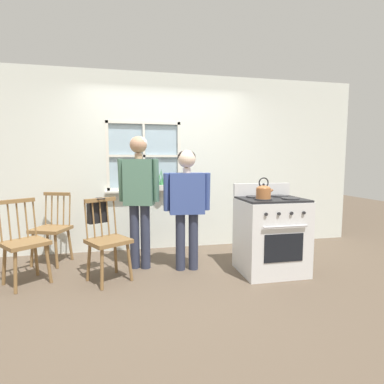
{
  "coord_description": "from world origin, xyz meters",
  "views": [
    {
      "loc": [
        -0.53,
        -3.27,
        1.37
      ],
      "look_at": [
        0.2,
        0.25,
        1.0
      ],
      "focal_mm": 28.0,
      "sensor_mm": 36.0,
      "label": 1
    }
  ],
  "objects_px": {
    "kettle": "(264,191)",
    "chair_center_cluster": "(25,244)",
    "person_teen_center": "(187,197)",
    "stove": "(271,234)",
    "chair_by_window": "(108,241)",
    "person_elderly_left": "(139,189)",
    "handbag": "(97,212)",
    "potted_plant": "(161,185)",
    "chair_near_wall": "(52,230)"
  },
  "relations": [
    {
      "from": "chair_by_window",
      "to": "kettle",
      "type": "xyz_separation_m",
      "value": [
        1.78,
        -0.26,
        0.57
      ]
    },
    {
      "from": "chair_center_cluster",
      "to": "person_teen_center",
      "type": "xyz_separation_m",
      "value": [
        1.85,
        0.07,
        0.47
      ]
    },
    {
      "from": "chair_by_window",
      "to": "chair_center_cluster",
      "type": "bearing_deg",
      "value": 142.27
    },
    {
      "from": "person_elderly_left",
      "to": "kettle",
      "type": "xyz_separation_m",
      "value": [
        1.4,
        -0.6,
        -0.0
      ]
    },
    {
      "from": "chair_center_cluster",
      "to": "person_elderly_left",
      "type": "xyz_separation_m",
      "value": [
        1.28,
        0.24,
        0.57
      ]
    },
    {
      "from": "chair_center_cluster",
      "to": "potted_plant",
      "type": "relative_size",
      "value": 2.84
    },
    {
      "from": "person_elderly_left",
      "to": "person_teen_center",
      "type": "relative_size",
      "value": 1.11
    },
    {
      "from": "chair_by_window",
      "to": "person_teen_center",
      "type": "height_order",
      "value": "person_teen_center"
    },
    {
      "from": "chair_by_window",
      "to": "stove",
      "type": "xyz_separation_m",
      "value": [
        1.95,
        -0.13,
        0.02
      ]
    },
    {
      "from": "chair_center_cluster",
      "to": "kettle",
      "type": "bearing_deg",
      "value": -45.69
    },
    {
      "from": "person_teen_center",
      "to": "kettle",
      "type": "relative_size",
      "value": 6.11
    },
    {
      "from": "stove",
      "to": "handbag",
      "type": "bearing_deg",
      "value": 170.95
    },
    {
      "from": "chair_center_cluster",
      "to": "potted_plant",
      "type": "bearing_deg",
      "value": -6.04
    },
    {
      "from": "person_elderly_left",
      "to": "potted_plant",
      "type": "xyz_separation_m",
      "value": [
        0.35,
        0.78,
        -0.01
      ]
    },
    {
      "from": "chair_center_cluster",
      "to": "person_teen_center",
      "type": "distance_m",
      "value": 1.91
    },
    {
      "from": "chair_center_cluster",
      "to": "handbag",
      "type": "relative_size",
      "value": 3.09
    },
    {
      "from": "stove",
      "to": "kettle",
      "type": "distance_m",
      "value": 0.59
    },
    {
      "from": "stove",
      "to": "handbag",
      "type": "height_order",
      "value": "stove"
    },
    {
      "from": "potted_plant",
      "to": "handbag",
      "type": "distance_m",
      "value": 1.27
    },
    {
      "from": "kettle",
      "to": "chair_by_window",
      "type": "bearing_deg",
      "value": 171.63
    },
    {
      "from": "person_teen_center",
      "to": "chair_center_cluster",
      "type": "bearing_deg",
      "value": -173.7
    },
    {
      "from": "person_teen_center",
      "to": "person_elderly_left",
      "type": "bearing_deg",
      "value": 167.21
    },
    {
      "from": "chair_near_wall",
      "to": "chair_center_cluster",
      "type": "bearing_deg",
      "value": -79.66
    },
    {
      "from": "stove",
      "to": "kettle",
      "type": "xyz_separation_m",
      "value": [
        -0.17,
        -0.13,
        0.55
      ]
    },
    {
      "from": "person_elderly_left",
      "to": "stove",
      "type": "xyz_separation_m",
      "value": [
        1.57,
        -0.47,
        -0.55
      ]
    },
    {
      "from": "person_teen_center",
      "to": "kettle",
      "type": "height_order",
      "value": "person_teen_center"
    },
    {
      "from": "chair_by_window",
      "to": "stove",
      "type": "relative_size",
      "value": 0.87
    },
    {
      "from": "person_teen_center",
      "to": "chair_near_wall",
      "type": "bearing_deg",
      "value": 164.69
    },
    {
      "from": "chair_near_wall",
      "to": "potted_plant",
      "type": "distance_m",
      "value": 1.64
    },
    {
      "from": "potted_plant",
      "to": "chair_near_wall",
      "type": "bearing_deg",
      "value": -167.26
    },
    {
      "from": "chair_near_wall",
      "to": "handbag",
      "type": "height_order",
      "value": "same"
    },
    {
      "from": "chair_center_cluster",
      "to": "kettle",
      "type": "xyz_separation_m",
      "value": [
        2.68,
        -0.36,
        0.57
      ]
    },
    {
      "from": "stove",
      "to": "handbag",
      "type": "xyz_separation_m",
      "value": [
        -2.07,
        0.33,
        0.3
      ]
    },
    {
      "from": "chair_center_cluster",
      "to": "potted_plant",
      "type": "distance_m",
      "value": 2.0
    },
    {
      "from": "chair_center_cluster",
      "to": "stove",
      "type": "distance_m",
      "value": 2.86
    },
    {
      "from": "chair_near_wall",
      "to": "potted_plant",
      "type": "relative_size",
      "value": 2.84
    },
    {
      "from": "person_teen_center",
      "to": "handbag",
      "type": "xyz_separation_m",
      "value": [
        -1.08,
        0.04,
        -0.16
      ]
    },
    {
      "from": "person_elderly_left",
      "to": "chair_by_window",
      "type": "bearing_deg",
      "value": -122.15
    },
    {
      "from": "chair_center_cluster",
      "to": "kettle",
      "type": "relative_size",
      "value": 3.84
    },
    {
      "from": "person_elderly_left",
      "to": "potted_plant",
      "type": "distance_m",
      "value": 0.85
    },
    {
      "from": "person_teen_center",
      "to": "handbag",
      "type": "height_order",
      "value": "person_teen_center"
    },
    {
      "from": "person_elderly_left",
      "to": "kettle",
      "type": "relative_size",
      "value": 6.8
    },
    {
      "from": "kettle",
      "to": "chair_center_cluster",
      "type": "bearing_deg",
      "value": 172.44
    },
    {
      "from": "chair_center_cluster",
      "to": "handbag",
      "type": "bearing_deg",
      "value": -30.35
    },
    {
      "from": "stove",
      "to": "kettle",
      "type": "bearing_deg",
      "value": -142.52
    },
    {
      "from": "chair_center_cluster",
      "to": "person_teen_center",
      "type": "relative_size",
      "value": 0.63
    },
    {
      "from": "chair_by_window",
      "to": "potted_plant",
      "type": "height_order",
      "value": "potted_plant"
    },
    {
      "from": "chair_center_cluster",
      "to": "person_elderly_left",
      "type": "bearing_deg",
      "value": -27.33
    },
    {
      "from": "chair_near_wall",
      "to": "kettle",
      "type": "relative_size",
      "value": 3.84
    },
    {
      "from": "chair_by_window",
      "to": "potted_plant",
      "type": "distance_m",
      "value": 1.44
    }
  ]
}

